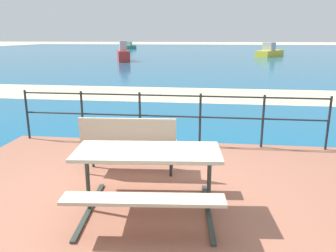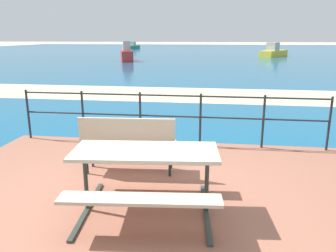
% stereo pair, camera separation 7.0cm
% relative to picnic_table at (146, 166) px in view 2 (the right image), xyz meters
% --- Properties ---
extents(ground_plane, '(240.00, 240.00, 0.00)m').
position_rel_picnic_table_xyz_m(ground_plane, '(-0.06, 0.23, -0.65)').
color(ground_plane, beige).
extents(patio_paving, '(6.40, 5.20, 0.06)m').
position_rel_picnic_table_xyz_m(patio_paving, '(-0.06, 0.23, -0.62)').
color(patio_paving, '#935B47').
rests_on(patio_paving, ground).
extents(sea_water, '(90.00, 90.00, 0.01)m').
position_rel_picnic_table_xyz_m(sea_water, '(-0.06, 40.23, -0.65)').
color(sea_water, '#145B84').
rests_on(sea_water, ground).
extents(beach_strip, '(54.02, 3.71, 0.01)m').
position_rel_picnic_table_xyz_m(beach_strip, '(-0.06, 8.82, -0.65)').
color(beach_strip, beige).
rests_on(beach_strip, ground).
extents(picnic_table, '(1.81, 1.54, 0.79)m').
position_rel_picnic_table_xyz_m(picnic_table, '(0.00, 0.00, 0.00)').
color(picnic_table, '#BCAD93').
rests_on(picnic_table, patio_paving).
extents(park_bench, '(1.46, 0.51, 0.91)m').
position_rel_picnic_table_xyz_m(park_bench, '(-0.50, 1.12, -0.05)').
color(park_bench, '#BCAD93').
rests_on(park_bench, patio_paving).
extents(railing_fence, '(5.94, 0.04, 1.02)m').
position_rel_picnic_table_xyz_m(railing_fence, '(-0.06, 2.68, 0.04)').
color(railing_fence, '#1E2328').
rests_on(railing_fence, patio_paving).
extents(boat_near, '(3.55, 4.99, 1.46)m').
position_rel_picnic_table_xyz_m(boat_near, '(6.99, 34.14, -0.18)').
color(boat_near, yellow).
rests_on(boat_near, sea_water).
extents(boat_mid, '(2.02, 3.98, 1.71)m').
position_rel_picnic_table_xyz_m(boat_mid, '(-6.88, 25.56, -0.09)').
color(boat_mid, red).
rests_on(boat_mid, sea_water).
extents(boat_far, '(2.30, 3.73, 1.18)m').
position_rel_picnic_table_xyz_m(boat_far, '(-13.28, 53.80, -0.28)').
color(boat_far, '#338466').
rests_on(boat_far, sea_water).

